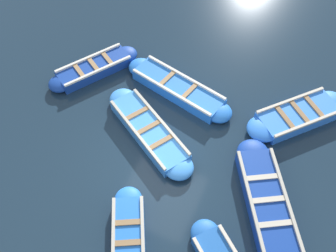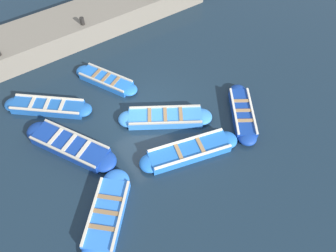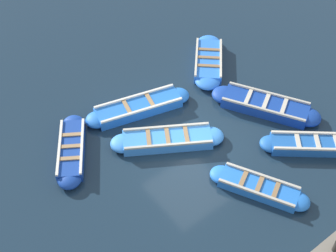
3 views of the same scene
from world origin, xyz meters
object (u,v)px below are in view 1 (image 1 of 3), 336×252
at_px(boat_far_corner, 94,68).
at_px(boat_stern_in, 267,203).
at_px(boat_outer_right, 149,131).
at_px(boat_bow_out, 178,89).
at_px(boat_centre, 129,245).
at_px(boat_mid_row, 298,115).

height_order(boat_far_corner, boat_stern_in, boat_stern_in).
bearing_deg(boat_outer_right, boat_bow_out, -3.86).
relative_size(boat_centre, boat_bow_out, 0.78).
relative_size(boat_far_corner, boat_stern_in, 0.79).
relative_size(boat_far_corner, boat_bow_out, 0.78).
distance_m(boat_centre, boat_stern_in, 3.60).
height_order(boat_outer_right, boat_bow_out, boat_bow_out).
relative_size(boat_mid_row, boat_bow_out, 0.80).
xyz_separation_m(boat_far_corner, boat_mid_row, (0.79, -6.51, -0.00)).
distance_m(boat_centre, boat_bow_out, 5.11).
height_order(boat_mid_row, boat_bow_out, boat_bow_out).
height_order(boat_far_corner, boat_bow_out, boat_bow_out).
distance_m(boat_far_corner, boat_bow_out, 2.87).
height_order(boat_centre, boat_far_corner, boat_far_corner).
relative_size(boat_far_corner, boat_mid_row, 0.97).
bearing_deg(boat_far_corner, boat_outer_right, -119.23).
bearing_deg(boat_bow_out, boat_stern_in, -126.47).
height_order(boat_far_corner, boat_mid_row, same).
xyz_separation_m(boat_far_corner, boat_stern_in, (-2.35, -6.44, 0.02)).
bearing_deg(boat_outer_right, boat_stern_in, -102.53).
bearing_deg(boat_centre, boat_outer_right, 17.55).
xyz_separation_m(boat_centre, boat_bow_out, (5.03, 0.89, 0.03)).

